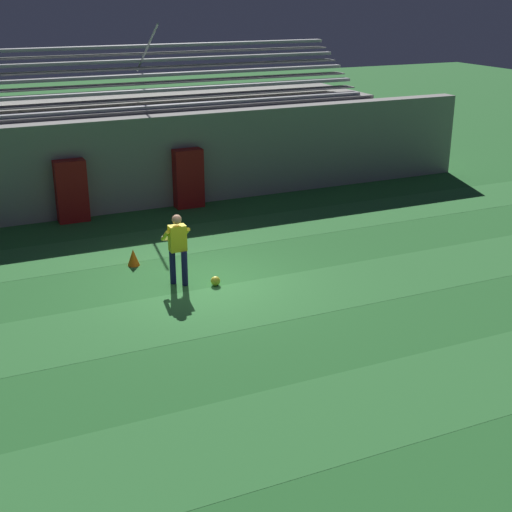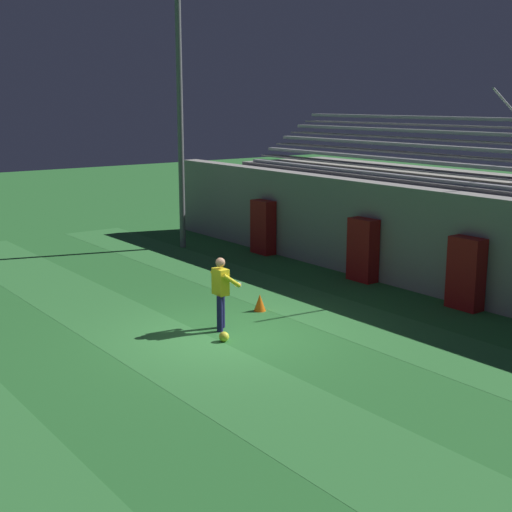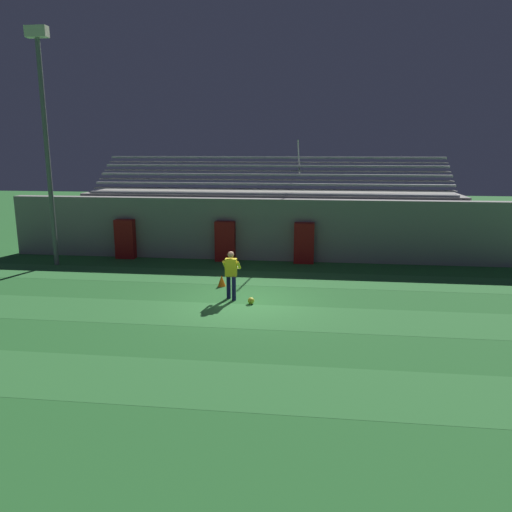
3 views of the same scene
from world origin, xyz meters
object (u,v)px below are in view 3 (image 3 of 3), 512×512
padding_pillar_gate_right (304,243)px  soccer_ball (251,301)px  padding_pillar_far_left (125,239)px  padding_pillar_gate_left (225,241)px  goalkeeper (231,272)px  floodlight_pole (45,123)px  traffic_cone (222,281)px

padding_pillar_gate_right → soccer_ball: 6.45m
padding_pillar_far_left → padding_pillar_gate_left: bearing=0.0°
padding_pillar_gate_right → goalkeeper: 6.21m
padding_pillar_far_left → floodlight_pole: 5.96m
padding_pillar_far_left → traffic_cone: bearing=-38.1°
padding_pillar_gate_left → padding_pillar_gate_right: bearing=0.0°
goalkeeper → soccer_ball: (0.73, -0.44, -0.84)m
padding_pillar_gate_left → padding_pillar_gate_right: size_ratio=1.00×
floodlight_pole → goalkeeper: floodlight_pole is taller
soccer_ball → padding_pillar_far_left: bearing=137.2°
traffic_cone → soccer_ball: bearing=-55.7°
padding_pillar_gate_left → soccer_ball: size_ratio=8.24×
padding_pillar_far_left → floodlight_pole: bearing=-147.5°
padding_pillar_gate_left → goalkeeper: 5.91m
floodlight_pole → traffic_cone: size_ratio=23.38×
traffic_cone → floodlight_pole: bearing=162.0°
padding_pillar_gate_left → soccer_ball: (2.01, -6.21, -0.80)m
padding_pillar_gate_right → soccer_ball: bearing=-104.0°
floodlight_pole → traffic_cone: bearing=-18.0°
padding_pillar_gate_left → traffic_cone: 4.30m
padding_pillar_gate_right → padding_pillar_gate_left: bearing=180.0°
padding_pillar_gate_left → soccer_ball: padding_pillar_gate_left is taller
padding_pillar_gate_left → traffic_cone: padding_pillar_gate_left is taller
padding_pillar_gate_left → padding_pillar_gate_right: 3.56m
padding_pillar_gate_right → traffic_cone: size_ratio=4.31×
floodlight_pole → padding_pillar_far_left: bearing=32.5°
floodlight_pole → goalkeeper: (8.54, -4.14, -5.09)m
floodlight_pole → soccer_ball: size_ratio=44.63×
padding_pillar_gate_left → padding_pillar_gate_right: same height
soccer_ball → traffic_cone: 2.43m
traffic_cone → padding_pillar_far_left: bearing=141.9°
padding_pillar_far_left → floodlight_pole: (-2.56, -1.63, 5.14)m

